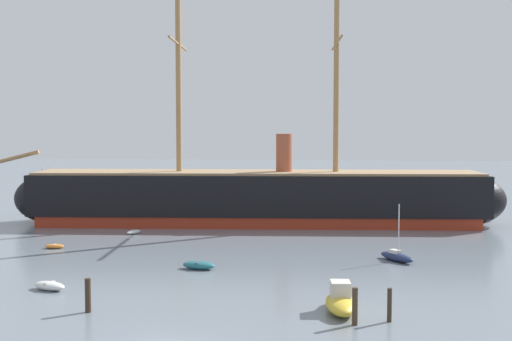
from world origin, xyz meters
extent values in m
cube|color=maroon|center=(1.08, 46.23, 0.70)|extent=(54.32, 10.84, 1.41)
cube|color=black|center=(1.08, 46.23, 3.92)|extent=(56.59, 11.29, 5.02)
ellipsoid|color=black|center=(-24.75, 44.91, 3.21)|extent=(10.49, 8.10, 6.43)
ellipsoid|color=black|center=(26.92, 47.55, 3.21)|extent=(10.49, 8.10, 6.43)
cube|color=#9E7F5B|center=(1.08, 46.23, 6.58)|extent=(55.43, 10.56, 0.30)
cylinder|color=#A37A4C|center=(-8.74, 45.73, 19.48)|extent=(0.70, 0.70, 26.11)
cylinder|color=#A37A4C|center=(-8.74, 45.73, 22.61)|extent=(0.97, 13.49, 0.28)
cylinder|color=#A37A4C|center=(10.91, 46.73, 19.48)|extent=(0.70, 0.70, 26.11)
cylinder|color=#A37A4C|center=(10.91, 46.73, 22.61)|extent=(0.97, 13.49, 0.28)
cylinder|color=#A37A4C|center=(-31.05, 44.59, 8.05)|extent=(8.90, 0.95, 2.67)
cylinder|color=#9E4C33|center=(4.45, 46.40, 8.94)|extent=(2.01, 2.01, 5.02)
ellipsoid|color=silver|center=(-11.75, 12.17, 0.33)|extent=(3.02, 2.10, 0.66)
cube|color=#B2ADA3|center=(-11.75, 12.17, 0.58)|extent=(0.59, 1.05, 0.10)
ellipsoid|color=gold|center=(10.05, 8.23, 0.56)|extent=(2.30, 4.93, 1.12)
cube|color=beige|center=(10.03, 8.56, 1.46)|extent=(1.39, 1.55, 1.12)
ellipsoid|color=#236670|center=(-1.72, 20.26, 0.35)|extent=(3.16, 1.87, 0.70)
cube|color=#4C4C51|center=(-1.72, 20.26, 0.61)|extent=(0.49, 1.13, 0.11)
ellipsoid|color=orange|center=(-18.01, 28.31, 0.23)|extent=(2.01, 0.99, 0.46)
cube|color=beige|center=(-18.01, 28.31, 0.41)|extent=(0.23, 0.74, 0.07)
ellipsoid|color=#1E284C|center=(15.86, 25.18, 0.39)|extent=(3.37, 4.03, 0.78)
cube|color=beige|center=(15.74, 25.34, 0.82)|extent=(1.14, 1.22, 0.41)
cylinder|color=silver|center=(15.98, 25.01, 2.97)|extent=(0.10, 0.10, 4.69)
ellipsoid|color=silver|center=(-12.42, 37.71, 0.23)|extent=(1.75, 2.15, 0.47)
cube|color=#B2ADA3|center=(-12.42, 37.71, 0.41)|extent=(0.73, 0.53, 0.07)
ellipsoid|color=orange|center=(-30.43, 53.98, 0.47)|extent=(5.11, 2.19, 0.94)
cube|color=beige|center=(-30.68, 53.94, 1.00)|extent=(1.34, 0.99, 0.49)
cylinder|color=silver|center=(-30.19, 54.02, 3.60)|extent=(0.12, 0.12, 5.69)
ellipsoid|color=#B22D28|center=(30.60, 52.66, 0.25)|extent=(2.30, 1.44, 0.50)
cube|color=#4C4C51|center=(30.60, 52.66, 0.44)|extent=(0.39, 0.81, 0.08)
ellipsoid|color=#B22D28|center=(-0.16, 62.71, 0.42)|extent=(3.87, 3.03, 0.84)
cube|color=beige|center=(-0.38, 62.59, 1.09)|extent=(1.43, 1.38, 0.84)
cylinder|color=#382B1E|center=(13.05, 6.37, 1.09)|extent=(0.30, 0.30, 2.18)
cylinder|color=#382B1E|center=(-6.79, 6.73, 1.15)|extent=(0.40, 0.40, 2.30)
cylinder|color=#423323|center=(10.81, 5.50, 1.19)|extent=(0.36, 0.36, 2.38)
camera|label=1|loc=(8.22, -34.73, 12.48)|focal=45.55mm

